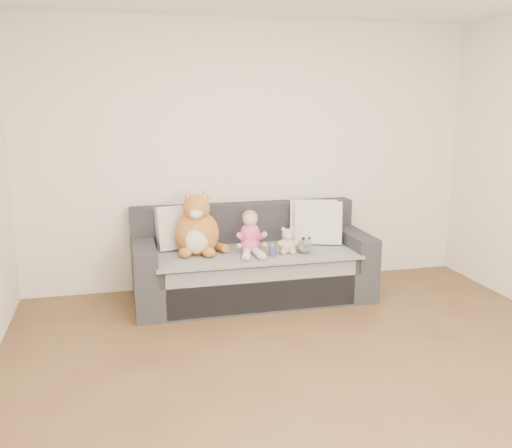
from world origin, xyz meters
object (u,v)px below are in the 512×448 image
(sofa, at_px, (251,265))
(plush_cat, at_px, (197,230))
(teddy_bear, at_px, (288,243))
(sippy_cup, at_px, (272,249))
(toddler, at_px, (251,236))

(sofa, relative_size, plush_cat, 3.59)
(sofa, height_order, teddy_bear, sofa)
(plush_cat, xyz_separation_m, sippy_cup, (0.64, -0.24, -0.16))
(toddler, height_order, plush_cat, plush_cat)
(toddler, height_order, teddy_bear, toddler)
(plush_cat, distance_m, sippy_cup, 0.70)
(sofa, xyz_separation_m, sippy_cup, (0.13, -0.29, 0.23))
(teddy_bear, distance_m, sippy_cup, 0.17)
(plush_cat, xyz_separation_m, teddy_bear, (0.80, -0.19, -0.12))
(toddler, bearing_deg, teddy_bear, -8.56)
(sofa, relative_size, toddler, 5.44)
(teddy_bear, bearing_deg, toddler, 172.90)
(sofa, distance_m, plush_cat, 0.65)
(sofa, xyz_separation_m, toddler, (-0.04, -0.16, 0.33))
(plush_cat, relative_size, sippy_cup, 5.09)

